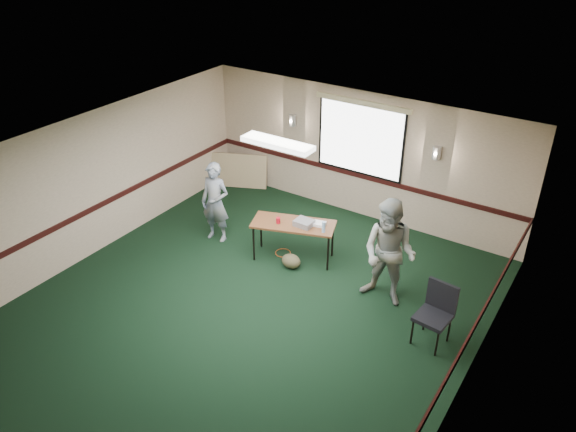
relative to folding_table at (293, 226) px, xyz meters
The scene contains 13 objects.
ground 1.92m from the folding_table, 83.86° to the right, with size 8.00×8.00×0.00m, color black.
room_shell 0.96m from the folding_table, 61.18° to the left, with size 8.00×8.02×8.00m.
folding_table is the anchor object (origin of this frame).
projector 0.23m from the folding_table, 10.06° to the left, with size 0.33×0.27×0.11m, color gray.
game_console 0.48m from the folding_table, 24.53° to the left, with size 0.22×0.18×0.06m, color white.
red_cup 0.30m from the folding_table, 147.88° to the right, with size 0.08×0.08×0.12m, color #B50C1C.
water_bottle 0.64m from the folding_table, ahead, with size 0.06×0.06×0.21m, color #8DB9E7.
duffel_bag 0.65m from the folding_table, 64.87° to the right, with size 0.37×0.28×0.26m, color #444027.
cable_coil 0.74m from the folding_table, behind, with size 0.30×0.30×0.02m, color #C84E19.
folded_table 3.36m from the folding_table, 147.01° to the left, with size 1.54×0.07×0.79m, color tan.
conference_chair 3.10m from the folding_table, 13.33° to the right, with size 0.54×0.56×1.00m.
person_left 1.67m from the folding_table, behind, with size 0.59×0.39×1.62m, color #3A5081.
person_right 2.01m from the folding_table, ahead, with size 0.92×0.72×1.89m, color #6887A1.
Camera 1 is at (4.55, -5.69, 5.97)m, focal length 35.00 mm.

